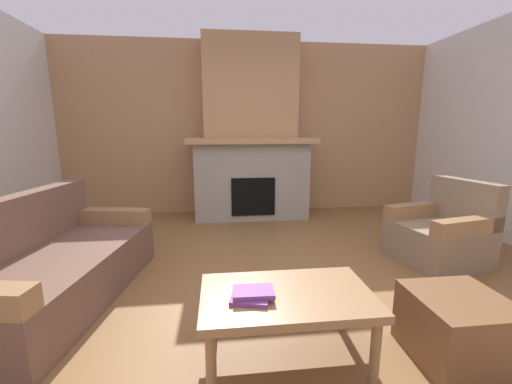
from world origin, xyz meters
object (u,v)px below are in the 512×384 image
couch (53,267)px  coffee_table (287,301)px  fireplace (250,142)px  armchair (441,234)px  ottoman (457,328)px

couch → coffee_table: size_ratio=1.91×
fireplace → armchair: (1.78, -2.03, -0.87)m
coffee_table → armchair: bearing=33.1°
armchair → ottoman: bearing=-123.0°
couch → coffee_table: 1.92m
coffee_table → couch: bearing=153.1°
couch → fireplace: bearing=52.8°
fireplace → armchair: bearing=-48.7°
fireplace → coffee_table: (-0.11, -3.26, -0.79)m
coffee_table → ottoman: size_ratio=1.92×
fireplace → ottoman: bearing=-75.0°
fireplace → couch: 3.14m
fireplace → ottoman: 3.63m
fireplace → coffee_table: bearing=-92.0°
couch → ottoman: bearing=-19.9°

